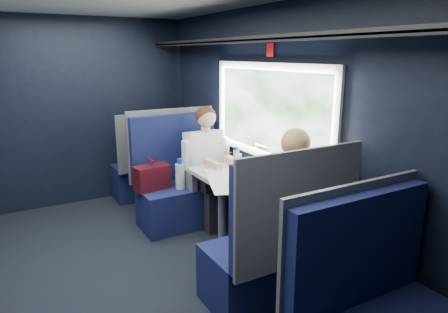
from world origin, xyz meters
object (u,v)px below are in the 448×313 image
man (208,161)px  laptop (262,164)px  seat_row_front (154,167)px  table (236,184)px  woman (289,199)px  cup (239,158)px  seat_bay_far (275,251)px  seat_bay_near (180,186)px  bottle_small (236,158)px

man → laptop: (0.25, -0.66, 0.09)m
seat_row_front → laptop: seat_row_front is taller
table → laptop: (0.32, 0.04, 0.14)m
woman → cup: 1.17m
table → seat_row_front: seat_row_front is taller
table → cup: cup is taller
laptop → seat_bay_far: bearing=-118.7°
seat_bay_near → man: man is taller
seat_bay_far → laptop: bearing=61.3°
laptop → seat_bay_near: bearing=122.0°
seat_bay_near → cup: 0.75m
seat_row_front → seat_bay_near: bearing=-91.2°
laptop → bottle_small: bearing=120.3°
table → seat_bay_near: size_ratio=0.79×
seat_bay_far → cup: size_ratio=15.16×
seat_bay_far → man: man is taller
seat_bay_far → laptop: size_ratio=3.61×
table → man: bearing=84.5°
table → laptop: 0.35m
woman → laptop: bearing=71.4°
table → seat_row_front: (-0.18, 1.80, -0.25)m
cup → table: bearing=-124.1°
seat_row_front → laptop: 1.87m
table → man: (0.07, 0.70, 0.06)m
table → bottle_small: (0.17, 0.29, 0.17)m
table → bottle_small: size_ratio=4.84×
table → woman: woman is taller
seat_bay_near → seat_row_front: (0.02, 0.92, -0.02)m
seat_bay_near → woman: bearing=-80.3°
seat_row_front → cup: seat_row_front is taller
seat_row_front → bottle_small: seat_row_front is taller
seat_bay_far → woman: 0.43m
table → seat_bay_far: (-0.18, -0.87, -0.25)m
seat_bay_near → cup: size_ratio=15.16×
seat_bay_near → cup: bearing=-40.9°
seat_bay_near → bottle_small: seat_bay_near is taller
seat_bay_near → seat_row_front: 0.92m
seat_row_front → woman: 2.54m
woman → bottle_small: 1.01m
table → man: 0.70m
table → seat_row_front: bearing=95.8°
seat_bay_near → man: bearing=-32.8°
table → seat_bay_near: (-0.20, 0.87, -0.24)m
woman → bottle_small: woman is taller
seat_bay_far → man: (0.25, 1.57, 0.30)m
table → bottle_small: bottle_small is taller
table → man: man is taller
woman → cup: size_ratio=15.90×
seat_bay_near → bottle_small: size_ratio=6.10×
seat_bay_near → bottle_small: 0.81m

